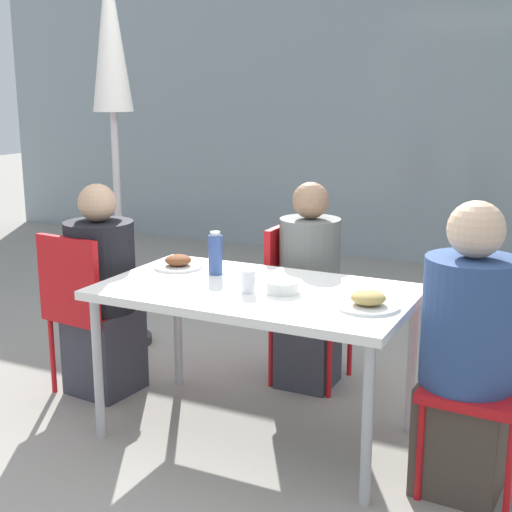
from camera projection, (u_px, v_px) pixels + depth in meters
ground_plane at (256, 433)px, 3.41m from camera, size 24.00×24.00×0.00m
building_facade at (443, 101)px, 6.43m from camera, size 10.00×0.20×3.00m
dining_table at (256, 300)px, 3.26m from camera, size 1.42×0.81×0.72m
chair_left at (84, 301)px, 3.75m from camera, size 0.44×0.44×0.88m
person_left at (102, 297)px, 3.78m from camera, size 0.36×0.36×1.14m
chair_right at (483, 365)px, 2.88m from camera, size 0.42×0.42×0.88m
person_right at (467, 360)px, 2.83m from camera, size 0.37×0.37×1.20m
chair_far at (299, 290)px, 3.95m from camera, size 0.40×0.40×0.88m
person_far at (309, 292)px, 3.86m from camera, size 0.33×0.33×1.13m
closed_umbrella at (112, 75)px, 4.23m from camera, size 0.36×0.36×2.39m
plate_0 at (178, 263)px, 3.60m from camera, size 0.24×0.24×0.07m
plate_1 at (368, 301)px, 2.95m from camera, size 0.27×0.27×0.07m
bottle at (215, 254)px, 3.46m from camera, size 0.07×0.07×0.21m
drinking_cup at (249, 281)px, 3.16m from camera, size 0.06×0.06×0.10m
salad_bowl at (283, 286)px, 3.17m from camera, size 0.15×0.15×0.05m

